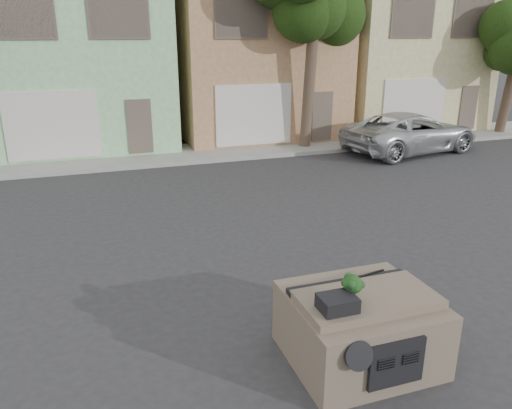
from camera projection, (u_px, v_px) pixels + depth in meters
ground_plane at (282, 271)px, 10.06m from camera, size 120.00×120.00×0.00m
sidewalk at (182, 154)px, 19.42m from camera, size 40.00×3.00×0.15m
townhouse_mint at (76, 52)px, 20.72m from camera, size 7.20×8.20×7.55m
townhouse_tan at (247, 50)px, 23.02m from camera, size 7.20×8.20×7.55m
townhouse_beige at (388, 49)px, 25.32m from camera, size 7.20×8.20×7.55m
silver_pickup at (409, 152)px, 20.11m from camera, size 6.06×3.58×1.58m
tree_near at (310, 41)px, 18.97m from camera, size 4.40×4.00×8.50m
tree_far at (512, 69)px, 22.44m from camera, size 3.20×3.00×6.00m
car_dashboard at (360, 325)px, 7.19m from camera, size 2.00×1.80×1.12m
instrument_hump at (337, 303)px, 6.49m from camera, size 0.48×0.38×0.20m
wiper_arm at (366, 275)px, 7.43m from camera, size 0.69×0.15×0.02m
broccoli at (353, 288)px, 6.68m from camera, size 0.43×0.43×0.38m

